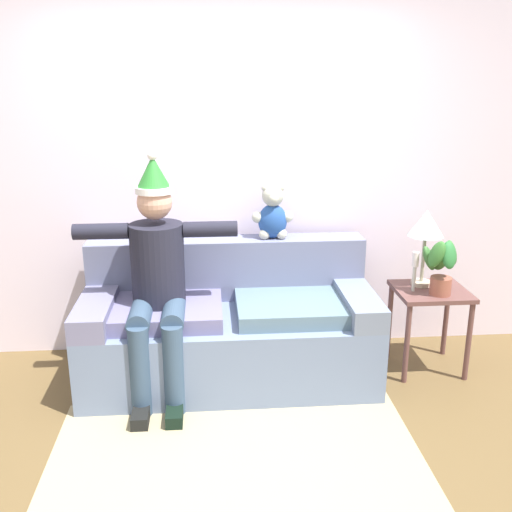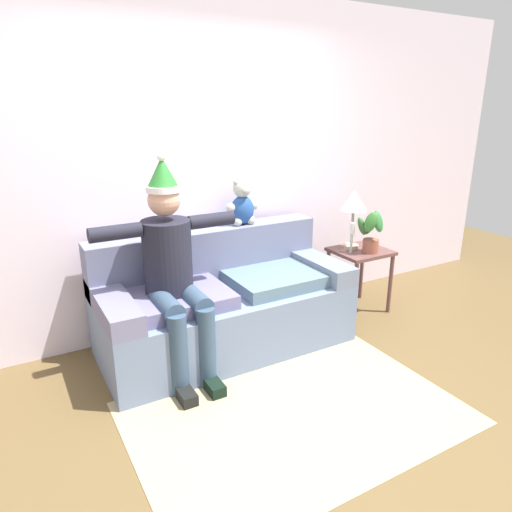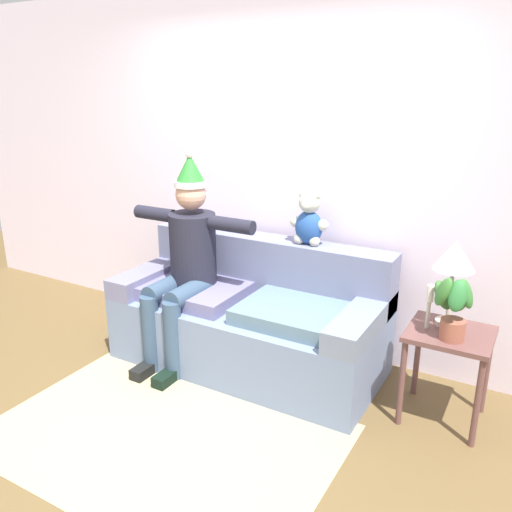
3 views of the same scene
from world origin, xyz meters
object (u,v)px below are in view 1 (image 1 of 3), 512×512
person_seated (157,275)px  side_table (430,304)px  couch (229,326)px  potted_plant (441,265)px  candle_tall (415,266)px  teddy_bear (273,214)px  table_lamp (426,227)px

person_seated → side_table: (1.83, 0.14, -0.31)m
couch → potted_plant: bearing=-5.2°
couch → person_seated: 0.65m
person_seated → candle_tall: (1.70, 0.12, -0.03)m
person_seated → potted_plant: person_seated is taller
couch → side_table: couch is taller
couch → person_seated: size_ratio=1.24×
side_table → potted_plant: size_ratio=1.48×
person_seated → side_table: person_seated is taller
person_seated → potted_plant: bearing=1.3°
couch → teddy_bear: size_ratio=5.03×
couch → teddy_bear: 0.83m
person_seated → table_lamp: 1.82m
couch → side_table: 1.39m
table_lamp → candle_tall: table_lamp is taller
teddy_bear → table_lamp: 1.04m
teddy_bear → side_table: teddy_bear is taller
side_table → person_seated: bearing=-175.6°
couch → teddy_bear: bearing=39.1°
table_lamp → potted_plant: table_lamp is taller
teddy_bear → potted_plant: bearing=-19.9°
couch → table_lamp: size_ratio=3.60×
potted_plant → candle_tall: 0.17m
person_seated → side_table: bearing=4.4°
side_table → table_lamp: table_lamp is taller
person_seated → candle_tall: 1.70m
teddy_bear → candle_tall: teddy_bear is taller
teddy_bear → side_table: size_ratio=0.65×
couch → potted_plant: size_ratio=4.83×
person_seated → teddy_bear: person_seated is taller
couch → candle_tall: size_ratio=7.01×
side_table → potted_plant: potted_plant is taller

